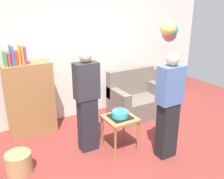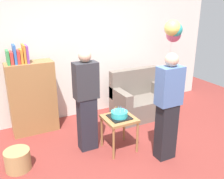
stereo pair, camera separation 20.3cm
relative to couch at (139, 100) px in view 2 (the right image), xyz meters
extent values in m
plane|color=maroon|center=(-0.90, -1.37, -0.34)|extent=(8.00, 8.00, 0.00)
cube|color=silver|center=(-0.90, 0.68, 1.01)|extent=(6.00, 0.10, 2.70)
cube|color=#6B6056|center=(0.00, -0.06, -0.14)|extent=(1.10, 0.70, 0.40)
cube|color=#6B6056|center=(0.00, 0.21, 0.34)|extent=(1.10, 0.16, 0.56)
cube|color=#6B6056|center=(-0.47, -0.06, 0.18)|extent=(0.16, 0.70, 0.24)
cube|color=#6B6056|center=(0.47, -0.06, 0.18)|extent=(0.16, 0.70, 0.24)
cube|color=olive|center=(-2.06, 0.32, 0.31)|extent=(0.80, 0.36, 1.30)
cube|color=#38934C|center=(-2.38, 0.32, 1.08)|extent=(0.04, 0.23, 0.24)
cube|color=red|center=(-2.32, 0.32, 1.06)|extent=(0.05, 0.22, 0.21)
cube|color=#3366B7|center=(-2.27, 0.32, 1.12)|extent=(0.04, 0.23, 0.32)
cube|color=red|center=(-2.22, 0.32, 1.07)|extent=(0.05, 0.22, 0.22)
cube|color=orange|center=(-2.17, 0.32, 1.08)|extent=(0.04, 0.21, 0.23)
cube|color=orange|center=(-2.12, 0.32, 1.11)|extent=(0.04, 0.26, 0.31)
cube|color=#7F3D93|center=(-2.08, 0.32, 1.11)|extent=(0.04, 0.25, 0.29)
cube|color=olive|center=(-0.98, -0.93, 0.20)|extent=(0.48, 0.48, 0.04)
cylinder|color=olive|center=(-1.19, -1.14, -0.08)|extent=(0.04, 0.04, 0.52)
cylinder|color=olive|center=(-0.77, -1.14, -0.08)|extent=(0.04, 0.04, 0.52)
cylinder|color=olive|center=(-1.19, -0.72, -0.08)|extent=(0.04, 0.04, 0.52)
cylinder|color=olive|center=(-0.77, -0.72, -0.08)|extent=(0.04, 0.04, 0.52)
cube|color=black|center=(-0.98, -0.93, 0.23)|extent=(0.32, 0.32, 0.02)
cylinder|color=#2DB2B7|center=(-0.98, -0.93, 0.28)|extent=(0.26, 0.26, 0.09)
cylinder|color=#EA668C|center=(-0.92, -0.93, 0.36)|extent=(0.01, 0.01, 0.06)
cylinder|color=#66B2E5|center=(-0.93, -0.89, 0.36)|extent=(0.01, 0.01, 0.06)
cylinder|color=#66B2E5|center=(-0.96, -0.88, 0.36)|extent=(0.01, 0.01, 0.06)
cylinder|color=#F2CC4C|center=(-1.00, -0.86, 0.36)|extent=(0.01, 0.01, 0.06)
cylinder|color=#EA668C|center=(-1.04, -0.88, 0.36)|extent=(0.01, 0.01, 0.06)
cylinder|color=#F2CC4C|center=(-1.07, -0.93, 0.36)|extent=(0.01, 0.01, 0.06)
cylinder|color=#66B2E5|center=(-1.04, -0.98, 0.36)|extent=(0.01, 0.01, 0.05)
cylinder|color=#EA668C|center=(-1.00, -0.99, 0.35)|extent=(0.01, 0.01, 0.05)
cylinder|color=#66B2E5|center=(-0.96, -1.00, 0.36)|extent=(0.01, 0.01, 0.06)
cylinder|color=#EA668C|center=(-0.92, -0.99, 0.36)|extent=(0.01, 0.01, 0.06)
cube|color=#23232D|center=(-1.42, -0.67, 0.10)|extent=(0.28, 0.20, 0.88)
cube|color=#2D2D33|center=(-1.42, -0.67, 0.82)|extent=(0.36, 0.22, 0.56)
sphere|color=#D1A889|center=(-1.42, -0.67, 1.19)|extent=(0.19, 0.19, 0.19)
cube|color=black|center=(-0.46, -1.44, 0.10)|extent=(0.28, 0.20, 0.88)
cube|color=#4C6BA3|center=(-0.46, -1.44, 0.82)|extent=(0.36, 0.22, 0.56)
sphere|color=#D1A889|center=(-0.46, -1.44, 1.19)|extent=(0.19, 0.19, 0.19)
cylinder|color=#A88451|center=(-2.52, -0.73, -0.19)|extent=(0.36, 0.36, 0.30)
ellipsoid|color=#473328|center=(0.37, -0.63, -0.24)|extent=(0.28, 0.14, 0.20)
cylinder|color=silver|center=(0.67, -0.07, 0.49)|extent=(0.00, 0.00, 1.66)
sphere|color=#D65B84|center=(0.72, 0.00, 1.41)|extent=(0.29, 0.29, 0.29)
sphere|color=#D65B84|center=(0.69, -0.10, 1.31)|extent=(0.29, 0.29, 0.29)
sphere|color=#2DADA8|center=(0.67, -0.16, 1.41)|extent=(0.29, 0.29, 0.29)
sphere|color=#E5D666|center=(0.61, -0.15, 1.45)|extent=(0.31, 0.31, 0.31)
camera|label=1|loc=(-2.89, -3.94, 1.96)|focal=40.29mm
camera|label=2|loc=(-2.71, -4.04, 1.96)|focal=40.29mm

